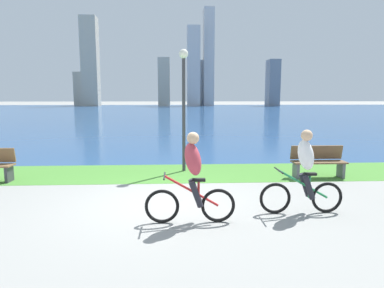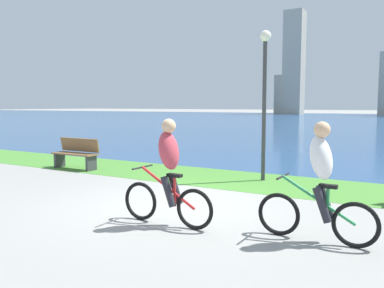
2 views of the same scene
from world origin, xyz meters
The scene contains 8 objects.
ground_plane centered at (0.00, 0.00, 0.00)m, with size 300.00×300.00×0.00m, color gray.
grass_strip_bayside centered at (0.00, 2.89, 0.00)m, with size 120.00×2.50×0.01m, color #478433.
bay_water_surface centered at (0.00, 45.13, 0.00)m, with size 300.00×81.98×0.00m, color navy.
cyclist_lead centered at (0.59, -1.14, 0.83)m, with size 1.65×0.52×1.67m.
cyclist_trailing centered at (2.79, -0.75, 0.83)m, with size 1.66×0.52×1.66m.
bench_far_along_path centered at (4.34, 2.16, 0.45)m, with size 1.50×0.47×0.90m.
lamppost_tall centered at (0.55, 3.17, 2.43)m, with size 0.28×0.28×3.68m.
city_skyline_far_shore centered at (-2.17, 75.77, 8.48)m, with size 49.86×11.08×23.15m.
Camera 1 is at (0.29, -7.01, 2.29)m, focal length 31.39 mm.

